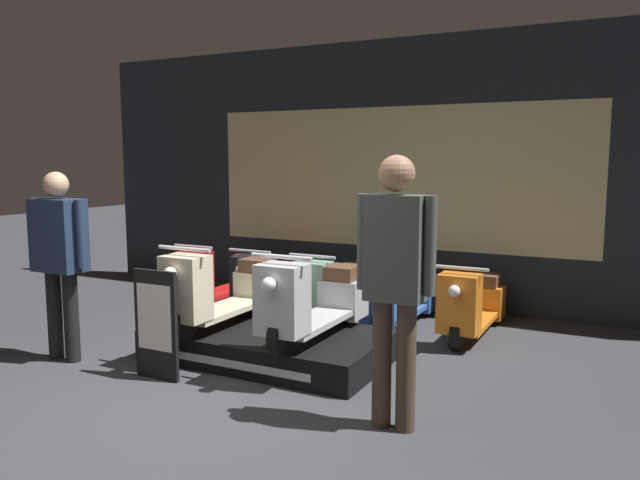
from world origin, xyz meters
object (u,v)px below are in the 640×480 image
scooter_backrow_4 (473,305)px  scooter_backrow_3 (400,297)px  person_left_browsing (59,249)px  scooter_display_left (224,291)px  scooter_backrow_2 (335,290)px  person_right_browsing (395,272)px  price_sign_board (156,324)px  scooter_backrow_0 (222,278)px  scooter_display_right (315,302)px  scooter_backrow_1 (276,284)px

scooter_backrow_4 → scooter_backrow_3: bearing=180.0°
person_left_browsing → scooter_display_left: bearing=36.8°
scooter_backrow_2 → scooter_backrow_3: same height
scooter_display_left → person_right_browsing: person_right_browsing is taller
person_right_browsing → price_sign_board: (-2.03, -0.00, -0.60)m
scooter_backrow_2 → scooter_backrow_3: bearing=0.0°
scooter_backrow_2 → scooter_backrow_0: bearing=180.0°
scooter_display_left → price_sign_board: 0.86m
scooter_backrow_4 → person_right_browsing: 2.54m
scooter_backrow_0 → scooter_display_right: bearing=-36.8°
scooter_display_left → person_right_browsing: 2.20m
person_left_browsing → price_sign_board: size_ratio=1.86×
scooter_backrow_0 → person_right_browsing: person_right_browsing is taller
scooter_backrow_2 → person_right_browsing: bearing=-56.6°
scooter_backrow_1 → person_left_browsing: bearing=-106.8°
scooter_display_left → scooter_backrow_1: bearing=104.3°
scooter_display_right → price_sign_board: 1.32m
scooter_backrow_2 → price_sign_board: (-0.43, -2.43, 0.14)m
scooter_backrow_0 → scooter_backrow_4: bearing=0.0°
scooter_backrow_0 → scooter_backrow_1: size_ratio=1.00×
scooter_display_right → scooter_backrow_2: bearing=109.8°
person_left_browsing → person_right_browsing: (3.11, 0.00, 0.06)m
scooter_backrow_2 → price_sign_board: bearing=-100.0°
scooter_backrow_2 → scooter_backrow_3: (0.77, 0.00, 0.00)m
scooter_backrow_0 → scooter_backrow_1: bearing=0.0°
scooter_backrow_4 → scooter_backrow_2: bearing=180.0°
scooter_display_right → scooter_backrow_4: bearing=58.3°
scooter_backrow_1 → person_left_browsing: size_ratio=0.92×
scooter_backrow_3 → price_sign_board: price_sign_board is taller
scooter_display_left → scooter_backrow_1: (-0.40, 1.58, -0.26)m
scooter_backrow_2 → price_sign_board: size_ratio=1.71×
scooter_backrow_4 → scooter_backrow_0: bearing=180.0°
scooter_display_right → person_left_browsing: (-2.07, -0.85, 0.43)m
scooter_display_right → scooter_backrow_1: (-1.34, 1.58, -0.26)m
scooter_backrow_3 → scooter_backrow_4: 0.77m
person_right_browsing → scooter_backrow_2: bearing=123.4°
scooter_backrow_3 → person_left_browsing: person_left_browsing is taller
scooter_backrow_4 → person_right_browsing: size_ratio=0.85×
scooter_backrow_3 → person_right_browsing: (0.83, -2.43, 0.74)m
scooter_backrow_3 → person_right_browsing: size_ratio=0.85×
scooter_backrow_0 → price_sign_board: size_ratio=1.71×
person_left_browsing → price_sign_board: person_left_browsing is taller
scooter_display_left → scooter_backrow_4: size_ratio=1.00×
scooter_backrow_0 → person_left_browsing: 2.52m
scooter_backrow_3 → scooter_display_left: bearing=-125.9°
scooter_backrow_1 → scooter_backrow_4: bearing=0.0°
scooter_backrow_1 → scooter_backrow_2: (0.77, 0.00, 0.00)m
scooter_backrow_1 → scooter_backrow_4: 2.32m
scooter_display_right → scooter_backrow_2: (-0.57, 1.58, -0.26)m
person_left_browsing → person_right_browsing: person_right_browsing is taller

